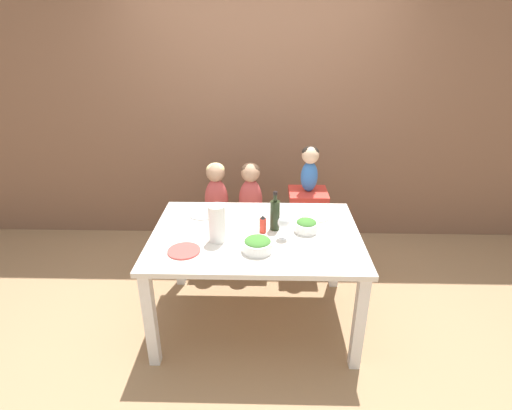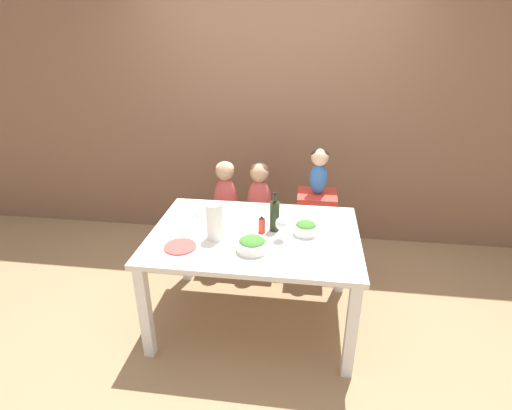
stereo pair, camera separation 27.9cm
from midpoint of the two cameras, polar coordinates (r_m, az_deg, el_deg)
name	(u,v)px [view 1 (the left image)]	position (r m, az deg, el deg)	size (l,w,h in m)	color
ground_plane	(256,318)	(3.23, -2.60, -15.92)	(14.00, 14.00, 0.00)	#9E7A56
wall_back	(259,108)	(3.96, -1.60, 13.72)	(10.00, 0.06, 2.70)	brown
dining_table	(256,245)	(2.85, -2.85, -5.80)	(1.45, 1.03, 0.76)	silver
chair_far_left	(218,227)	(3.67, -7.64, -3.24)	(0.39, 0.36, 0.48)	silver
chair_far_center	(251,228)	(3.64, -2.94, -3.31)	(0.39, 0.36, 0.48)	silver
chair_right_highchair	(307,210)	(3.56, 5.11, -0.80)	(0.33, 0.31, 0.76)	silver
person_child_left	(216,189)	(3.52, -7.98, 2.19)	(0.21, 0.17, 0.53)	#C64C4C
person_child_center	(251,190)	(3.48, -3.07, 2.16)	(0.21, 0.17, 0.53)	#C64C4C
person_baby_right	(310,164)	(3.40, 5.38, 5.79)	(0.15, 0.15, 0.40)	#3366B2
wine_bottle	(275,214)	(2.79, -0.13, -1.40)	(0.07, 0.07, 0.29)	#232D19
paper_towel_roll	(217,223)	(2.67, -8.58, -2.67)	(0.11, 0.11, 0.26)	white
wine_glass_near	(283,223)	(2.67, 0.98, -2.62)	(0.08, 0.08, 0.17)	white
salad_bowl_large	(258,244)	(2.57, -2.90, -5.73)	(0.20, 0.20, 0.09)	white
salad_bowl_small	(306,226)	(2.80, 4.38, -3.01)	(0.16, 0.16, 0.09)	white
dinner_plate_front_left	(184,251)	(2.64, -13.27, -6.48)	(0.21, 0.21, 0.01)	#D14C47
dinner_plate_back_left	(203,214)	(3.10, -10.18, -1.33)	(0.21, 0.21, 0.01)	silver
dinner_plate_back_right	(316,216)	(3.03, 5.97, -1.66)	(0.21, 0.21, 0.01)	silver
condiment_bottle_hot_sauce	(263,224)	(2.77, -1.89, -2.87)	(0.05, 0.05, 0.13)	red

